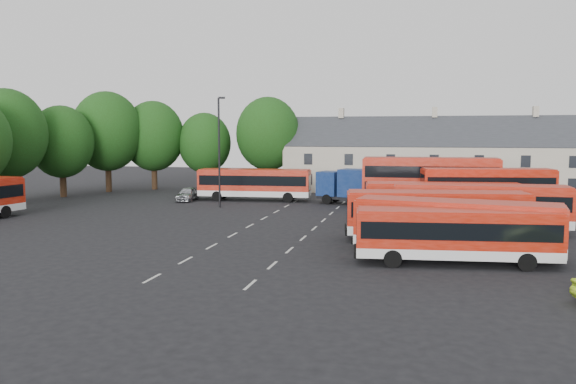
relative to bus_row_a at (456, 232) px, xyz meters
name	(u,v)px	position (x,y,z in m)	size (l,w,h in m)	color
ground	(242,230)	(-14.51, 7.59, -1.79)	(140.00, 140.00, 0.00)	black
lane_markings	(282,227)	(-12.01, 9.59, -1.79)	(5.15, 33.80, 0.01)	beige
treeline	(120,136)	(-35.25, 26.96, 4.89)	(29.92, 32.59, 12.01)	black
terrace_houses	(433,160)	(-0.51, 37.59, 2.07)	(35.70, 7.13, 10.06)	beige
bus_row_a	(456,232)	(0.00, 0.00, 0.00)	(10.77, 3.64, 2.99)	silver
bus_row_b	(456,223)	(0.12, 2.15, 0.14)	(11.65, 4.30, 3.22)	silver
bus_row_c	(436,211)	(-0.87, 6.58, 0.17)	(11.82, 4.27, 3.27)	silver
bus_row_d	(480,203)	(2.23, 10.96, 0.25)	(12.03, 2.84, 3.40)	silver
bus_row_e	(443,200)	(-0.23, 13.04, 0.18)	(11.83, 3.95, 3.28)	silver
bus_dd_south	(487,191)	(3.29, 16.56, 0.61)	(10.53, 4.02, 4.22)	silver
bus_dd_north	(430,181)	(-1.13, 20.84, 0.98)	(11.95, 3.12, 4.87)	silver
bus_north	(255,182)	(-18.83, 25.15, 0.18)	(11.82, 3.60, 3.29)	silver
box_truck	(359,185)	(-7.83, 24.27, 0.17)	(8.35, 4.36, 3.49)	black
silver_car	(188,194)	(-25.62, 23.40, -1.08)	(1.68, 4.18, 1.42)	#A2A4A9
lamppost	(219,149)	(-20.50, 19.28, 3.77)	(0.72, 0.46, 10.43)	black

